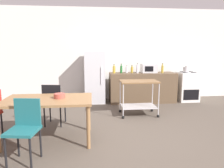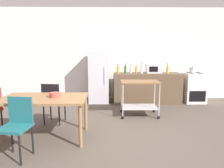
% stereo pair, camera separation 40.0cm
% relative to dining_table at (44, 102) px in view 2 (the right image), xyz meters
% --- Properties ---
extents(ground_plane, '(12.00, 12.00, 0.00)m').
position_rel_dining_table_xyz_m(ground_plane, '(1.40, -0.04, -0.67)').
color(ground_plane, brown).
extents(back_wall, '(8.40, 0.12, 2.90)m').
position_rel_dining_table_xyz_m(back_wall, '(1.40, 3.16, 0.78)').
color(back_wall, silver).
rests_on(back_wall, ground_plane).
extents(kitchen_counter, '(2.00, 0.64, 0.90)m').
position_rel_dining_table_xyz_m(kitchen_counter, '(2.30, 2.56, -0.22)').
color(kitchen_counter, brown).
rests_on(kitchen_counter, ground_plane).
extents(dining_table, '(1.50, 0.90, 0.75)m').
position_rel_dining_table_xyz_m(dining_table, '(0.00, 0.00, 0.00)').
color(dining_table, olive).
rests_on(dining_table, ground_plane).
extents(chair_black, '(0.46, 0.46, 0.89)m').
position_rel_dining_table_xyz_m(chair_black, '(-0.04, 0.73, -0.15)').
color(chair_black, black).
rests_on(chair_black, ground_plane).
extents(chair_teal, '(0.45, 0.45, 0.89)m').
position_rel_dining_table_xyz_m(chair_teal, '(-0.20, -0.67, -0.15)').
color(chair_teal, '#1E666B').
rests_on(chair_teal, ground_plane).
extents(stove_oven, '(0.60, 0.61, 0.92)m').
position_rel_dining_table_xyz_m(stove_oven, '(3.75, 2.58, -0.22)').
color(stove_oven, white).
rests_on(stove_oven, ground_plane).
extents(refrigerator, '(0.60, 0.63, 1.55)m').
position_rel_dining_table_xyz_m(refrigerator, '(0.85, 2.66, 0.10)').
color(refrigerator, silver).
rests_on(refrigerator, ground_plane).
extents(kitchen_cart, '(0.91, 0.57, 0.85)m').
position_rel_dining_table_xyz_m(kitchen_cart, '(1.89, 1.27, -0.10)').
color(kitchen_cart, brown).
rests_on(kitchen_cart, ground_plane).
extents(bottle_hot_sauce, '(0.08, 0.08, 0.26)m').
position_rel_dining_table_xyz_m(bottle_hot_sauce, '(1.43, 2.59, 0.34)').
color(bottle_hot_sauce, gold).
rests_on(bottle_hot_sauce, kitchen_counter).
extents(bottle_soy_sauce, '(0.07, 0.07, 0.28)m').
position_rel_dining_table_xyz_m(bottle_soy_sauce, '(1.65, 2.57, 0.35)').
color(bottle_soy_sauce, '#1E6628').
rests_on(bottle_soy_sauce, kitchen_counter).
extents(bottle_sparkling_water, '(0.07, 0.07, 0.23)m').
position_rel_dining_table_xyz_m(bottle_sparkling_water, '(1.82, 2.60, 0.32)').
color(bottle_sparkling_water, silver).
rests_on(bottle_sparkling_water, kitchen_counter).
extents(bottle_sesame_oil, '(0.07, 0.07, 0.23)m').
position_rel_dining_table_xyz_m(bottle_sesame_oil, '(1.98, 2.60, 0.32)').
color(bottle_sesame_oil, gold).
rests_on(bottle_sesame_oil, kitchen_counter).
extents(bottle_soda, '(0.07, 0.07, 0.29)m').
position_rel_dining_table_xyz_m(bottle_soda, '(2.13, 2.51, 0.36)').
color(bottle_soda, silver).
rests_on(bottle_soda, kitchen_counter).
extents(microwave, '(0.46, 0.35, 0.26)m').
position_rel_dining_table_xyz_m(microwave, '(2.51, 2.62, 0.36)').
color(microwave, silver).
rests_on(microwave, kitchen_counter).
extents(bottle_wine, '(0.07, 0.07, 0.29)m').
position_rel_dining_table_xyz_m(bottle_wine, '(2.90, 2.52, 0.35)').
color(bottle_wine, gold).
rests_on(bottle_wine, kitchen_counter).
extents(fruit_bowl, '(0.19, 0.19, 0.08)m').
position_rel_dining_table_xyz_m(fruit_bowl, '(0.19, 0.03, 0.12)').
color(fruit_bowl, '#B24C3F').
rests_on(fruit_bowl, dining_table).
extents(kettle, '(0.24, 0.17, 0.19)m').
position_rel_dining_table_xyz_m(kettle, '(3.63, 2.48, 0.33)').
color(kettle, silver).
rests_on(kettle, stove_oven).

